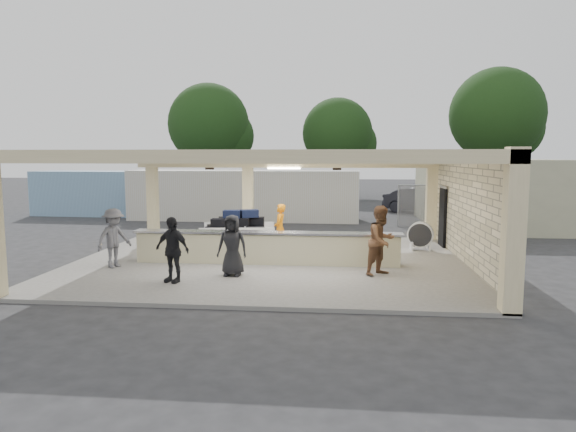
# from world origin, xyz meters

# --- Properties ---
(ground) EXTENTS (120.00, 120.00, 0.00)m
(ground) POSITION_xyz_m (0.00, 0.00, 0.00)
(ground) COLOR #262628
(ground) RESTS_ON ground
(pavilion) EXTENTS (12.01, 10.00, 3.55)m
(pavilion) POSITION_xyz_m (0.21, 0.66, 1.35)
(pavilion) COLOR slate
(pavilion) RESTS_ON ground
(baggage_counter) EXTENTS (8.20, 0.58, 0.98)m
(baggage_counter) POSITION_xyz_m (0.00, -0.50, 0.59)
(baggage_counter) COLOR #C2BA91
(baggage_counter) RESTS_ON pavilion
(luggage_cart) EXTENTS (2.66, 1.86, 1.44)m
(luggage_cart) POSITION_xyz_m (-1.26, 1.28, 0.87)
(luggage_cart) COLOR silver
(luggage_cart) RESTS_ON pavilion
(drum_fan) EXTENTS (0.94, 0.53, 0.99)m
(drum_fan) POSITION_xyz_m (5.02, 2.26, 0.63)
(drum_fan) COLOR silver
(drum_fan) RESTS_ON pavilion
(baggage_handler) EXTENTS (0.34, 0.61, 1.65)m
(baggage_handler) POSITION_xyz_m (0.20, 1.37, 0.93)
(baggage_handler) COLOR orange
(baggage_handler) RESTS_ON pavilion
(passenger_a) EXTENTS (0.96, 0.94, 1.92)m
(passenger_a) POSITION_xyz_m (3.36, -1.69, 1.06)
(passenger_a) COLOR brown
(passenger_a) RESTS_ON pavilion
(passenger_b) EXTENTS (1.07, 0.68, 1.71)m
(passenger_b) POSITION_xyz_m (-2.11, -3.04, 0.96)
(passenger_b) COLOR black
(passenger_b) RESTS_ON pavilion
(passenger_c) EXTENTS (0.91, 1.17, 1.74)m
(passenger_c) POSITION_xyz_m (-4.39, -1.48, 0.97)
(passenger_c) COLOR #545359
(passenger_c) RESTS_ON pavilion
(passenger_d) EXTENTS (0.84, 0.39, 1.68)m
(passenger_d) POSITION_xyz_m (-0.71, -2.17, 0.94)
(passenger_d) COLOR black
(passenger_d) RESTS_ON pavilion
(car_white_a) EXTENTS (5.44, 4.14, 1.40)m
(car_white_a) POSITION_xyz_m (9.72, 12.35, 0.70)
(car_white_a) COLOR silver
(car_white_a) RESTS_ON ground
(car_white_b) EXTENTS (4.64, 3.49, 1.38)m
(car_white_b) POSITION_xyz_m (12.41, 13.81, 0.69)
(car_white_b) COLOR silver
(car_white_b) RESTS_ON ground
(car_dark) EXTENTS (4.51, 3.82, 1.47)m
(car_dark) POSITION_xyz_m (7.05, 14.94, 0.74)
(car_dark) COLOR black
(car_dark) RESTS_ON ground
(container_white) EXTENTS (12.08, 2.60, 2.61)m
(container_white) POSITION_xyz_m (-2.83, 10.95, 1.31)
(container_white) COLOR beige
(container_white) RESTS_ON ground
(container_blue) EXTENTS (9.76, 2.83, 2.51)m
(container_blue) POSITION_xyz_m (-10.28, 12.23, 1.25)
(container_blue) COLOR #7CA3C7
(container_blue) RESTS_ON ground
(fence) EXTENTS (12.06, 0.06, 2.03)m
(fence) POSITION_xyz_m (11.00, 9.00, 1.05)
(fence) COLOR gray
(fence) RESTS_ON ground
(tree_left) EXTENTS (6.60, 6.30, 9.00)m
(tree_left) POSITION_xyz_m (-7.68, 24.16, 5.59)
(tree_left) COLOR #382619
(tree_left) RESTS_ON ground
(tree_mid) EXTENTS (6.00, 5.60, 8.00)m
(tree_mid) POSITION_xyz_m (2.32, 26.16, 4.96)
(tree_mid) COLOR #382619
(tree_mid) RESTS_ON ground
(tree_right) EXTENTS (7.20, 7.00, 10.00)m
(tree_right) POSITION_xyz_m (14.32, 25.16, 6.21)
(tree_right) COLOR #382619
(tree_right) RESTS_ON ground
(adjacent_building) EXTENTS (6.00, 8.00, 3.20)m
(adjacent_building) POSITION_xyz_m (9.50, 10.00, 1.60)
(adjacent_building) COLOR #B2B18D
(adjacent_building) RESTS_ON ground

